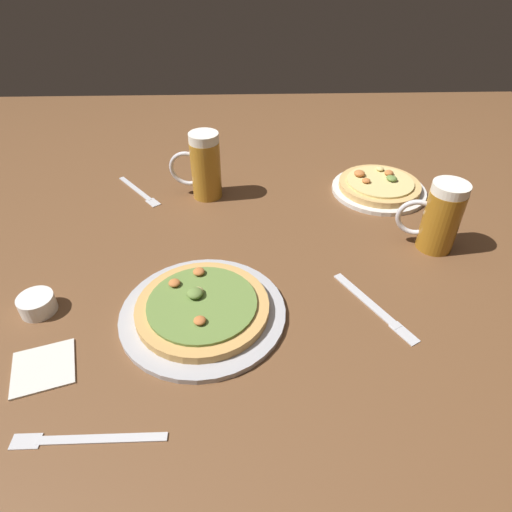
% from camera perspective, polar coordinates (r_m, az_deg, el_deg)
% --- Properties ---
extents(ground_plane, '(2.40, 2.40, 0.03)m').
position_cam_1_polar(ground_plane, '(1.00, 0.00, -1.57)').
color(ground_plane, brown).
extents(pizza_plate_near, '(0.33, 0.33, 0.05)m').
position_cam_1_polar(pizza_plate_near, '(0.87, -7.04, -6.99)').
color(pizza_plate_near, '#B2B2B7').
rests_on(pizza_plate_near, ground_plane).
extents(pizza_plate_far, '(0.27, 0.27, 0.05)m').
position_cam_1_polar(pizza_plate_far, '(1.30, 15.88, 8.78)').
color(pizza_plate_far, silver).
rests_on(pizza_plate_far, ground_plane).
extents(beer_mug_dark, '(0.14, 0.08, 0.18)m').
position_cam_1_polar(beer_mug_dark, '(1.21, -6.86, 11.65)').
color(beer_mug_dark, '#B27A23').
rests_on(beer_mug_dark, ground_plane).
extents(beer_mug_amber, '(0.14, 0.08, 0.17)m').
position_cam_1_polar(beer_mug_amber, '(1.08, 23.03, 4.75)').
color(beer_mug_amber, '#9E6619').
rests_on(beer_mug_amber, ground_plane).
extents(ramekin_sauce, '(0.07, 0.07, 0.04)m').
position_cam_1_polar(ramekin_sauce, '(0.97, -26.85, -5.67)').
color(ramekin_sauce, white).
rests_on(ramekin_sauce, ground_plane).
extents(napkin_folded, '(0.13, 0.13, 0.01)m').
position_cam_1_polar(napkin_folded, '(0.87, -26.22, -12.97)').
color(napkin_folded, silver).
rests_on(napkin_folded, ground_plane).
extents(fork_left, '(0.23, 0.03, 0.01)m').
position_cam_1_polar(fork_left, '(0.76, -21.57, -21.48)').
color(fork_left, silver).
rests_on(fork_left, ground_plane).
extents(knife_right, '(0.13, 0.21, 0.01)m').
position_cam_1_polar(knife_right, '(0.92, 15.27, -6.42)').
color(knife_right, silver).
rests_on(knife_right, ground_plane).
extents(fork_spare, '(0.15, 0.18, 0.01)m').
position_cam_1_polar(fork_spare, '(1.30, -15.11, 8.22)').
color(fork_spare, silver).
rests_on(fork_spare, ground_plane).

